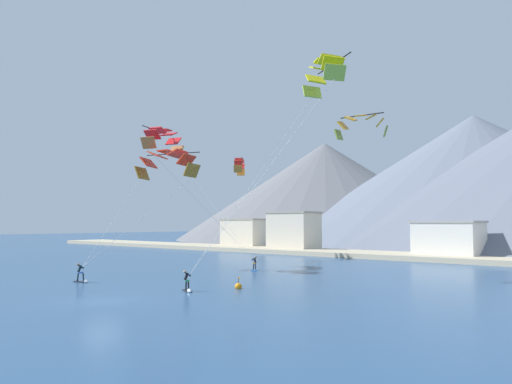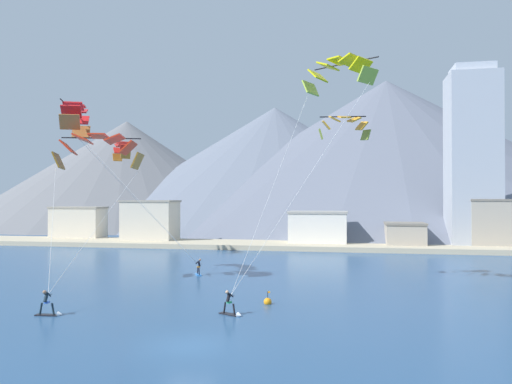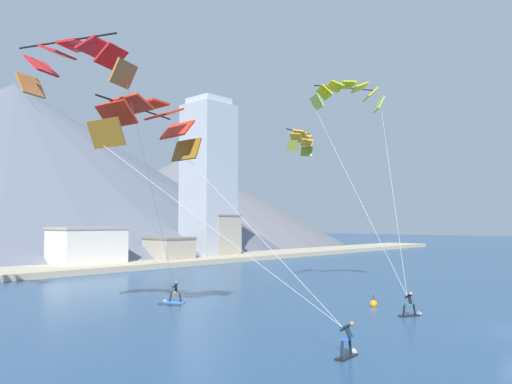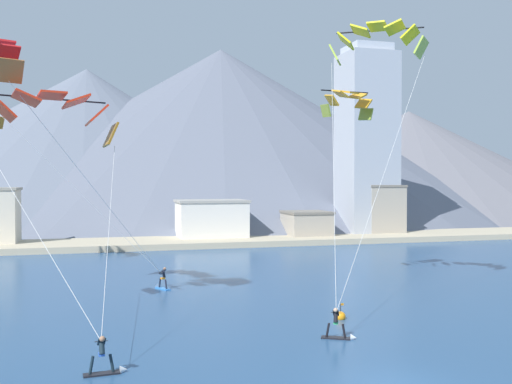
{
  "view_description": "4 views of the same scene",
  "coord_description": "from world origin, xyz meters",
  "px_view_note": "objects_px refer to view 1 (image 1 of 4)",
  "views": [
    {
      "loc": [
        29.14,
        -17.99,
        5.11
      ],
      "look_at": [
        1.35,
        13.57,
        7.72
      ],
      "focal_mm": 35.0,
      "sensor_mm": 36.0,
      "label": 1
    },
    {
      "loc": [
        7.99,
        -23.87,
        7.37
      ],
      "look_at": [
        0.5,
        15.18,
        7.88
      ],
      "focal_mm": 35.0,
      "sensor_mm": 36.0,
      "label": 2
    },
    {
      "loc": [
        -30.25,
        -7.83,
        6.04
      ],
      "look_at": [
        -0.03,
        19.92,
        8.52
      ],
      "focal_mm": 35.0,
      "sensor_mm": 36.0,
      "label": 3
    },
    {
      "loc": [
        -10.93,
        -19.13,
        7.8
      ],
      "look_at": [
        -2.09,
        12.84,
        7.17
      ],
      "focal_mm": 40.0,
      "sensor_mm": 36.0,
      "label": 4
    }
  ],
  "objects_px": {
    "kitesurfer_near_trail": "(188,286)",
    "parafoil_kite_near_trail": "(323,73)",
    "parafoil_kite_mid_center": "(167,161)",
    "kitesurfer_near_lead": "(255,266)",
    "race_marker_buoy": "(238,287)",
    "parafoil_kite_near_lead": "(163,138)",
    "parafoil_kite_distant_high_outer": "(240,164)",
    "kitesurfer_mid_center": "(82,276)",
    "parafoil_kite_distant_low_drift": "(361,123)"
  },
  "relations": [
    {
      "from": "kitesurfer_near_lead",
      "to": "parafoil_kite_distant_high_outer",
      "type": "height_order",
      "value": "parafoil_kite_distant_high_outer"
    },
    {
      "from": "parafoil_kite_near_lead",
      "to": "parafoil_kite_near_trail",
      "type": "xyz_separation_m",
      "value": [
        23.95,
        -2.6,
        2.33
      ]
    },
    {
      "from": "kitesurfer_near_trail",
      "to": "kitesurfer_mid_center",
      "type": "xyz_separation_m",
      "value": [
        -11.2,
        -2.25,
        0.07
      ]
    },
    {
      "from": "parafoil_kite_distant_high_outer",
      "to": "race_marker_buoy",
      "type": "distance_m",
      "value": 36.08
    },
    {
      "from": "kitesurfer_near_trail",
      "to": "parafoil_kite_distant_low_drift",
      "type": "bearing_deg",
      "value": 64.2
    },
    {
      "from": "parafoil_kite_near_trail",
      "to": "parafoil_kite_distant_high_outer",
      "type": "bearing_deg",
      "value": 144.83
    },
    {
      "from": "parafoil_kite_near_lead",
      "to": "kitesurfer_near_trail",
      "type": "bearing_deg",
      "value": -32.78
    },
    {
      "from": "kitesurfer_mid_center",
      "to": "parafoil_kite_mid_center",
      "type": "relative_size",
      "value": 0.13
    },
    {
      "from": "kitesurfer_near_lead",
      "to": "parafoil_kite_mid_center",
      "type": "distance_m",
      "value": 14.83
    },
    {
      "from": "parafoil_kite_near_lead",
      "to": "race_marker_buoy",
      "type": "height_order",
      "value": "parafoil_kite_near_lead"
    },
    {
      "from": "parafoil_kite_mid_center",
      "to": "race_marker_buoy",
      "type": "relative_size",
      "value": 13.02
    },
    {
      "from": "kitesurfer_near_lead",
      "to": "parafoil_kite_distant_low_drift",
      "type": "relative_size",
      "value": 0.37
    },
    {
      "from": "kitesurfer_near_trail",
      "to": "parafoil_kite_distant_low_drift",
      "type": "xyz_separation_m",
      "value": [
        6.79,
        14.05,
        13.44
      ]
    },
    {
      "from": "parafoil_kite_distant_low_drift",
      "to": "race_marker_buoy",
      "type": "height_order",
      "value": "parafoil_kite_distant_low_drift"
    },
    {
      "from": "kitesurfer_mid_center",
      "to": "race_marker_buoy",
      "type": "relative_size",
      "value": 1.73
    },
    {
      "from": "kitesurfer_mid_center",
      "to": "parafoil_kite_distant_high_outer",
      "type": "xyz_separation_m",
      "value": [
        -10.0,
        30.41,
        13.16
      ]
    },
    {
      "from": "parafoil_kite_distant_high_outer",
      "to": "parafoil_kite_distant_low_drift",
      "type": "bearing_deg",
      "value": -26.75
    },
    {
      "from": "kitesurfer_near_trail",
      "to": "parafoil_kite_near_trail",
      "type": "xyz_separation_m",
      "value": [
        6.44,
        8.68,
        16.83
      ]
    },
    {
      "from": "kitesurfer_near_trail",
      "to": "kitesurfer_mid_center",
      "type": "distance_m",
      "value": 11.42
    },
    {
      "from": "kitesurfer_near_lead",
      "to": "parafoil_kite_near_trail",
      "type": "distance_m",
      "value": 22.74
    },
    {
      "from": "kitesurfer_near_trail",
      "to": "parafoil_kite_distant_high_outer",
      "type": "distance_m",
      "value": 37.65
    },
    {
      "from": "parafoil_kite_mid_center",
      "to": "kitesurfer_near_lead",
      "type": "bearing_deg",
      "value": 43.48
    },
    {
      "from": "race_marker_buoy",
      "to": "parafoil_kite_distant_low_drift",
      "type": "bearing_deg",
      "value": 63.58
    },
    {
      "from": "kitesurfer_near_lead",
      "to": "kitesurfer_mid_center",
      "type": "distance_m",
      "value": 18.39
    },
    {
      "from": "parafoil_kite_mid_center",
      "to": "parafoil_kite_distant_high_outer",
      "type": "relative_size",
      "value": 2.7
    },
    {
      "from": "kitesurfer_mid_center",
      "to": "parafoil_kite_near_lead",
      "type": "height_order",
      "value": "parafoil_kite_near_lead"
    },
    {
      "from": "kitesurfer_near_trail",
      "to": "parafoil_kite_near_lead",
      "type": "bearing_deg",
      "value": 147.22
    },
    {
      "from": "kitesurfer_near_trail",
      "to": "kitesurfer_mid_center",
      "type": "bearing_deg",
      "value": -168.62
    },
    {
      "from": "kitesurfer_mid_center",
      "to": "parafoil_kite_distant_high_outer",
      "type": "distance_m",
      "value": 34.61
    },
    {
      "from": "kitesurfer_mid_center",
      "to": "parafoil_kite_near_lead",
      "type": "distance_m",
      "value": 20.77
    },
    {
      "from": "parafoil_kite_near_trail",
      "to": "parafoil_kite_distant_low_drift",
      "type": "xyz_separation_m",
      "value": [
        0.35,
        5.37,
        -3.39
      ]
    },
    {
      "from": "kitesurfer_mid_center",
      "to": "race_marker_buoy",
      "type": "bearing_deg",
      "value": 24.98
    },
    {
      "from": "parafoil_kite_near_lead",
      "to": "race_marker_buoy",
      "type": "distance_m",
      "value": 25.37
    },
    {
      "from": "kitesurfer_near_lead",
      "to": "parafoil_kite_near_lead",
      "type": "distance_m",
      "value": 18.37
    },
    {
      "from": "kitesurfer_near_lead",
      "to": "race_marker_buoy",
      "type": "distance_m",
      "value": 14.84
    },
    {
      "from": "kitesurfer_near_lead",
      "to": "parafoil_kite_near_lead",
      "type": "relative_size",
      "value": 0.12
    },
    {
      "from": "kitesurfer_mid_center",
      "to": "parafoil_kite_mid_center",
      "type": "height_order",
      "value": "parafoil_kite_mid_center"
    },
    {
      "from": "kitesurfer_mid_center",
      "to": "parafoil_kite_near_lead",
      "type": "xyz_separation_m",
      "value": [
        -6.31,
        13.53,
        14.44
      ]
    },
    {
      "from": "kitesurfer_near_trail",
      "to": "parafoil_kite_near_trail",
      "type": "height_order",
      "value": "parafoil_kite_near_trail"
    },
    {
      "from": "kitesurfer_mid_center",
      "to": "kitesurfer_near_lead",
      "type": "bearing_deg",
      "value": 77.25
    },
    {
      "from": "kitesurfer_mid_center",
      "to": "parafoil_kite_near_trail",
      "type": "height_order",
      "value": "parafoil_kite_near_trail"
    },
    {
      "from": "parafoil_kite_near_lead",
      "to": "kitesurfer_mid_center",
      "type": "bearing_deg",
      "value": -64.99
    },
    {
      "from": "parafoil_kite_distant_low_drift",
      "to": "race_marker_buoy",
      "type": "bearing_deg",
      "value": -116.42
    },
    {
      "from": "parafoil_kite_near_lead",
      "to": "parafoil_kite_mid_center",
      "type": "height_order",
      "value": "parafoil_kite_near_lead"
    },
    {
      "from": "parafoil_kite_distant_high_outer",
      "to": "parafoil_kite_distant_low_drift",
      "type": "relative_size",
      "value": 1.06
    },
    {
      "from": "parafoil_kite_distant_low_drift",
      "to": "race_marker_buoy",
      "type": "xyz_separation_m",
      "value": [
        -5.12,
        -10.31,
        -13.73
      ]
    },
    {
      "from": "parafoil_kite_near_lead",
      "to": "parafoil_kite_distant_low_drift",
      "type": "distance_m",
      "value": 24.48
    },
    {
      "from": "kitesurfer_mid_center",
      "to": "race_marker_buoy",
      "type": "height_order",
      "value": "kitesurfer_mid_center"
    },
    {
      "from": "kitesurfer_mid_center",
      "to": "parafoil_kite_near_trail",
      "type": "relative_size",
      "value": 0.1
    },
    {
      "from": "parafoil_kite_near_lead",
      "to": "parafoil_kite_distant_low_drift",
      "type": "xyz_separation_m",
      "value": [
        24.3,
        2.77,
        -1.07
      ]
    }
  ]
}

